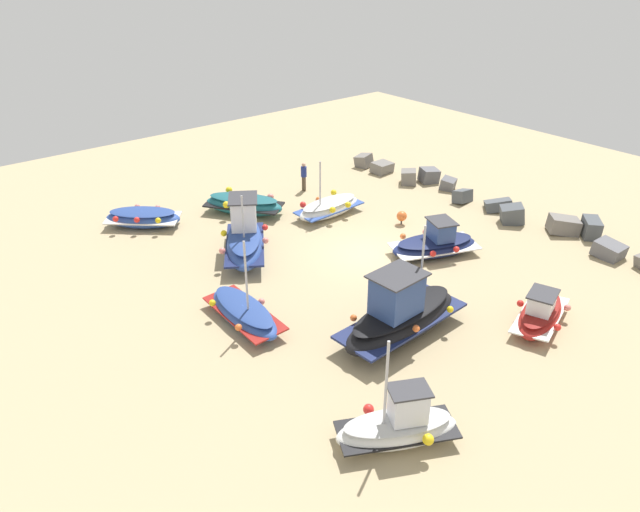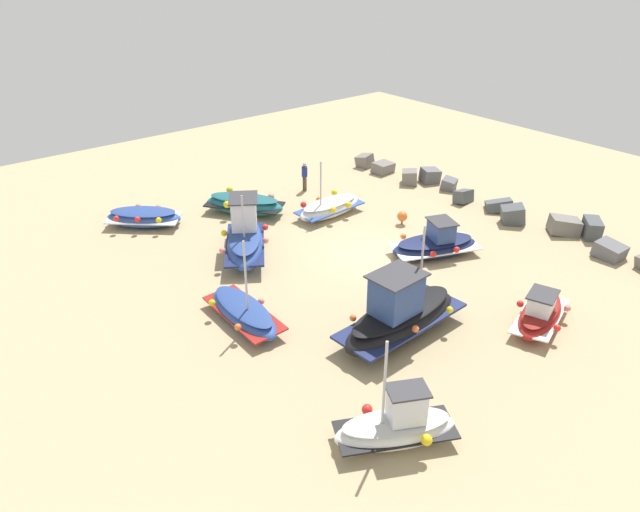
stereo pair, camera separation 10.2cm
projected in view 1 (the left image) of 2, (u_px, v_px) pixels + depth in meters
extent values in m
plane|color=tan|center=(368.00, 254.00, 27.45)|extent=(46.03, 46.03, 0.00)
ellipsoid|color=navy|center=(434.00, 247.00, 27.28)|extent=(3.02, 4.33, 0.77)
cube|color=white|center=(434.00, 246.00, 27.27)|extent=(3.00, 4.19, 0.11)
ellipsoid|color=#151E45|center=(435.00, 241.00, 27.14)|extent=(2.64, 3.80, 0.16)
cube|color=#2D4784|center=(441.00, 230.00, 26.99)|extent=(1.37, 1.24, 0.83)
cube|color=#333338|center=(442.00, 221.00, 26.79)|extent=(1.58, 1.44, 0.06)
sphere|color=orange|center=(403.00, 236.00, 27.65)|extent=(0.27, 0.27, 0.27)
sphere|color=red|center=(433.00, 254.00, 26.26)|extent=(0.27, 0.27, 0.27)
sphere|color=#EA7F75|center=(425.00, 232.00, 27.92)|extent=(0.27, 0.27, 0.27)
sphere|color=red|center=(456.00, 249.00, 26.54)|extent=(0.27, 0.27, 0.27)
sphere|color=yellow|center=(447.00, 230.00, 28.27)|extent=(0.27, 0.27, 0.27)
ellipsoid|color=#2D4C9E|center=(245.00, 245.00, 27.01)|extent=(4.59, 3.83, 1.10)
cube|color=navy|center=(245.00, 244.00, 26.98)|extent=(4.47, 3.77, 0.10)
ellipsoid|color=navy|center=(244.00, 236.00, 26.80)|extent=(4.03, 3.36, 0.18)
cube|color=white|center=(244.00, 213.00, 27.13)|extent=(1.78, 1.69, 1.34)
cube|color=#333338|center=(243.00, 198.00, 26.80)|extent=(2.07, 1.96, 0.06)
cylinder|color=#B7B7BC|center=(243.00, 217.00, 26.01)|extent=(0.08, 0.08, 1.93)
sphere|color=#EA7F75|center=(222.00, 251.00, 25.73)|extent=(0.28, 0.28, 0.28)
sphere|color=#EA7F75|center=(265.00, 240.00, 26.56)|extent=(0.28, 0.28, 0.28)
sphere|color=yellow|center=(224.00, 233.00, 27.08)|extent=(0.28, 0.28, 0.28)
sphere|color=red|center=(265.00, 227.00, 27.98)|extent=(0.28, 0.28, 0.28)
ellipsoid|color=black|center=(402.00, 321.00, 21.63)|extent=(2.10, 5.43, 1.13)
cube|color=navy|center=(402.00, 320.00, 21.60)|extent=(2.16, 5.22, 0.09)
ellipsoid|color=black|center=(402.00, 310.00, 21.41)|extent=(1.84, 4.78, 0.18)
cube|color=#2D4784|center=(397.00, 294.00, 20.81)|extent=(1.31, 1.63, 1.42)
cube|color=#333338|center=(398.00, 275.00, 20.47)|extent=(1.52, 1.89, 0.06)
cylinder|color=#B7B7BC|center=(422.00, 263.00, 21.24)|extent=(0.08, 0.08, 2.88)
sphere|color=yellow|center=(450.00, 309.00, 21.64)|extent=(0.25, 0.25, 0.25)
sphere|color=red|center=(390.00, 297.00, 22.41)|extent=(0.25, 0.25, 0.25)
sphere|color=orange|center=(416.00, 329.00, 20.49)|extent=(0.25, 0.25, 0.25)
sphere|color=orange|center=(354.00, 318.00, 21.31)|extent=(0.25, 0.25, 0.25)
ellipsoid|color=white|center=(329.00, 208.00, 31.06)|extent=(1.58, 3.88, 0.83)
cube|color=#2D4C9E|center=(329.00, 208.00, 31.04)|extent=(1.60, 3.73, 0.12)
ellipsoid|color=beige|center=(329.00, 202.00, 30.90)|extent=(1.37, 3.41, 0.17)
cylinder|color=#B7B7BC|center=(320.00, 183.00, 29.98)|extent=(0.08, 0.08, 2.24)
sphere|color=red|center=(303.00, 205.00, 30.83)|extent=(0.31, 0.31, 0.31)
sphere|color=yellow|center=(333.00, 210.00, 30.05)|extent=(0.31, 0.31, 0.31)
sphere|color=orange|center=(319.00, 200.00, 31.48)|extent=(0.31, 0.31, 0.31)
sphere|color=yellow|center=(348.00, 205.00, 30.71)|extent=(0.31, 0.31, 0.31)
sphere|color=yellow|center=(334.00, 193.00, 32.07)|extent=(0.31, 0.31, 0.31)
ellipsoid|color=white|center=(397.00, 431.00, 17.10)|extent=(2.76, 3.70, 0.81)
cube|color=black|center=(397.00, 430.00, 17.09)|extent=(2.72, 3.59, 0.11)
ellipsoid|color=beige|center=(398.00, 422.00, 16.96)|extent=(2.41, 3.25, 0.16)
cube|color=silver|center=(408.00, 405.00, 16.75)|extent=(1.09, 1.20, 0.98)
cube|color=#333338|center=(410.00, 390.00, 16.51)|extent=(1.26, 1.39, 0.06)
cylinder|color=#B7B7BC|center=(386.00, 383.00, 16.23)|extent=(0.08, 0.08, 2.72)
sphere|color=red|center=(369.00, 409.00, 17.54)|extent=(0.32, 0.32, 0.32)
sphere|color=yellow|center=(428.00, 440.00, 16.44)|extent=(0.32, 0.32, 0.32)
ellipsoid|color=#2D4C9E|center=(143.00, 219.00, 29.89)|extent=(3.56, 3.68, 0.90)
cube|color=white|center=(143.00, 218.00, 29.87)|extent=(3.47, 3.59, 0.15)
ellipsoid|color=navy|center=(142.00, 212.00, 29.73)|extent=(3.10, 3.22, 0.20)
sphere|color=yellow|center=(158.00, 220.00, 28.97)|extent=(0.28, 0.28, 0.28)
sphere|color=#EA7F75|center=(158.00, 208.00, 30.49)|extent=(0.28, 0.28, 0.28)
sphere|color=red|center=(137.00, 220.00, 29.02)|extent=(0.28, 0.28, 0.28)
sphere|color=#EA7F75|center=(137.00, 207.00, 30.52)|extent=(0.28, 0.28, 0.28)
sphere|color=red|center=(116.00, 219.00, 29.06)|extent=(0.28, 0.28, 0.28)
ellipsoid|color=#1E6670|center=(244.00, 205.00, 31.22)|extent=(4.20, 3.54, 1.00)
cube|color=black|center=(244.00, 204.00, 31.20)|extent=(4.07, 3.46, 0.15)
ellipsoid|color=#1A565F|center=(243.00, 198.00, 31.04)|extent=(3.67, 3.09, 0.21)
sphere|color=yellow|center=(229.00, 190.00, 32.03)|extent=(0.35, 0.35, 0.35)
sphere|color=yellow|center=(226.00, 205.00, 30.49)|extent=(0.35, 0.35, 0.35)
sphere|color=yellow|center=(250.00, 195.00, 31.83)|extent=(0.35, 0.35, 0.35)
sphere|color=yellow|center=(248.00, 205.00, 30.16)|extent=(0.35, 0.35, 0.35)
sphere|color=#EA7F75|center=(270.00, 197.00, 31.55)|extent=(0.35, 0.35, 0.35)
ellipsoid|color=#2D4C9E|center=(244.00, 314.00, 22.41)|extent=(4.02, 1.53, 0.84)
cube|color=maroon|center=(244.00, 313.00, 22.40)|extent=(3.87, 1.53, 0.15)
ellipsoid|color=navy|center=(244.00, 306.00, 22.27)|extent=(3.54, 1.31, 0.20)
cylinder|color=#B7B7BC|center=(246.00, 276.00, 21.39)|extent=(0.08, 0.08, 2.71)
sphere|color=orange|center=(238.00, 327.00, 21.24)|extent=(0.25, 0.25, 0.25)
sphere|color=#EA7F75|center=(262.00, 301.00, 22.72)|extent=(0.25, 0.25, 0.25)
sphere|color=yellow|center=(212.00, 303.00, 22.52)|extent=(0.25, 0.25, 0.25)
ellipsoid|color=maroon|center=(540.00, 316.00, 22.31)|extent=(2.37, 3.65, 0.80)
cube|color=white|center=(540.00, 315.00, 22.30)|extent=(2.34, 3.52, 0.15)
ellipsoid|color=maroon|center=(541.00, 309.00, 22.18)|extent=(2.06, 3.20, 0.19)
cube|color=white|center=(542.00, 303.00, 21.83)|extent=(1.10, 1.25, 0.66)
cube|color=#333338|center=(543.00, 294.00, 21.67)|extent=(1.28, 1.45, 0.06)
sphere|color=#EA7F75|center=(567.00, 308.00, 22.47)|extent=(0.25, 0.25, 0.25)
sphere|color=red|center=(520.00, 303.00, 22.54)|extent=(0.25, 0.25, 0.25)
sphere|color=red|center=(557.00, 327.00, 21.26)|extent=(0.25, 0.25, 0.25)
cylinder|color=brown|center=(305.00, 184.00, 34.05)|extent=(0.14, 0.14, 0.83)
cylinder|color=brown|center=(303.00, 183.00, 34.17)|extent=(0.14, 0.14, 0.83)
cylinder|color=navy|center=(304.00, 172.00, 33.79)|extent=(0.32, 0.32, 0.57)
sphere|color=tan|center=(304.00, 165.00, 33.60)|extent=(0.22, 0.22, 0.22)
cube|color=slate|center=(364.00, 161.00, 37.71)|extent=(1.13, 1.14, 0.94)
cube|color=slate|center=(382.00, 168.00, 36.78)|extent=(1.09, 1.31, 0.73)
cube|color=slate|center=(409.00, 177.00, 35.13)|extent=(1.34, 1.32, 0.85)
cube|color=slate|center=(429.00, 175.00, 35.34)|extent=(1.25, 1.28, 0.90)
cube|color=slate|center=(448.00, 184.00, 34.30)|extent=(1.08, 1.01, 0.82)
cube|color=#4C5156|center=(462.00, 196.00, 32.69)|extent=(0.87, 1.22, 0.91)
cube|color=#4C5156|center=(498.00, 205.00, 31.75)|extent=(1.74, 1.66, 0.95)
cube|color=#4C5156|center=(512.00, 215.00, 30.22)|extent=(1.39, 1.47, 1.11)
cube|color=slate|center=(564.00, 225.00, 29.29)|extent=(1.73, 1.77, 0.93)
cube|color=#4C5156|center=(591.00, 228.00, 28.81)|extent=(1.35, 1.35, 1.00)
cube|color=slate|center=(609.00, 250.00, 27.06)|extent=(1.26, 1.04, 0.80)
cylinder|color=#3F3F42|center=(401.00, 222.00, 30.26)|extent=(0.08, 0.08, 0.18)
sphere|color=orange|center=(402.00, 216.00, 30.10)|extent=(0.51, 0.51, 0.51)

